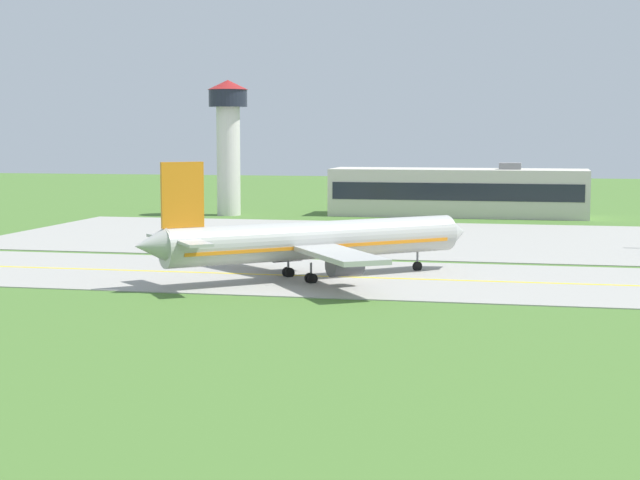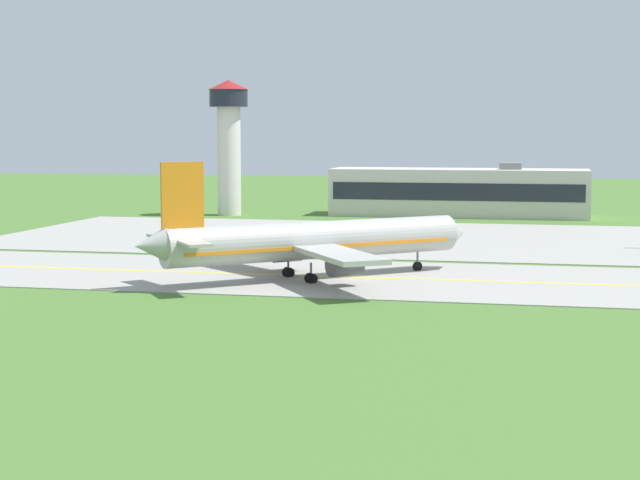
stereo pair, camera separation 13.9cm
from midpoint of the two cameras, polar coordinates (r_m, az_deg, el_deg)
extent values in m
plane|color=#47702D|center=(109.36, 1.91, -2.15)|extent=(500.00, 500.00, 0.00)
cube|color=#9E9B93|center=(109.35, 1.91, -2.12)|extent=(240.00, 28.00, 0.10)
cube|color=#9E9B93|center=(149.60, 8.57, 0.02)|extent=(140.00, 52.00, 0.10)
cube|color=yellow|center=(109.35, 1.91, -2.09)|extent=(220.00, 0.60, 0.01)
cylinder|color=#ADADA8|center=(107.93, -0.19, 0.00)|extent=(28.33, 25.28, 4.00)
cone|color=#ADADA8|center=(117.66, 7.63, 0.44)|extent=(4.45, 4.57, 3.80)
cone|color=#ADADA8|center=(100.48, -9.45, -0.31)|extent=(4.64, 4.66, 3.40)
cube|color=orange|center=(107.99, -0.19, -0.27)|extent=(26.32, 23.56, 0.36)
cube|color=#1E232D|center=(116.31, 6.76, 0.74)|extent=(3.59, 3.75, 0.70)
cube|color=#ADADA8|center=(114.53, -3.18, 0.09)|extent=(14.46, 13.48, 0.50)
cylinder|color=#47474C|center=(113.78, -1.84, -0.66)|extent=(4.08, 3.96, 2.30)
cylinder|color=black|center=(114.50, -1.12, -0.61)|extent=(1.56, 1.75, 2.10)
cube|color=#ADADA8|center=(99.55, 1.03, -0.81)|extent=(12.17, 15.20, 0.50)
cylinder|color=#47474C|center=(102.43, 1.45, -1.40)|extent=(4.08, 3.96, 2.30)
cylinder|color=black|center=(103.24, 2.22, -1.35)|extent=(1.56, 1.75, 2.10)
cube|color=orange|center=(101.23, -7.68, 2.52)|extent=(3.59, 3.18, 6.50)
cube|color=#ADADA8|center=(104.51, -8.38, 0.17)|extent=(6.02, 5.85, 0.30)
cube|color=#ADADA8|center=(98.56, -7.09, -0.16)|extent=(5.40, 6.29, 0.30)
cylinder|color=slate|center=(114.98, 5.52, -1.08)|extent=(0.24, 0.24, 1.65)
cylinder|color=black|center=(115.09, 5.51, -1.48)|extent=(1.06, 0.98, 1.10)
cylinder|color=slate|center=(109.63, -1.75, -1.40)|extent=(0.24, 0.24, 1.65)
cylinder|color=black|center=(109.98, -1.82, -1.81)|extent=(1.06, 0.98, 1.10)
cylinder|color=black|center=(109.50, -1.69, -1.84)|extent=(1.06, 0.98, 1.10)
cylinder|color=slate|center=(105.06, -0.47, -1.72)|extent=(0.24, 0.24, 1.65)
cylinder|color=black|center=(105.42, -0.54, -2.15)|extent=(1.06, 0.98, 1.10)
cylinder|color=black|center=(104.94, -0.40, -2.19)|extent=(1.06, 0.98, 1.10)
cube|color=yellow|center=(132.80, -4.76, -0.06)|extent=(2.66, 2.69, 1.80)
cube|color=#1E232D|center=(132.48, -5.07, 0.06)|extent=(1.25, 1.51, 0.81)
cube|color=yellow|center=(134.10, -3.49, -0.29)|extent=(4.90, 4.53, 0.40)
cylinder|color=orange|center=(132.70, -4.77, 0.37)|extent=(0.20, 0.20, 0.18)
cylinder|color=black|center=(131.99, -4.60, -0.55)|extent=(0.89, 0.80, 0.90)
cylinder|color=black|center=(133.84, -4.92, -0.46)|extent=(0.89, 0.80, 0.90)
cylinder|color=black|center=(133.55, -2.95, -0.46)|extent=(0.89, 0.80, 0.90)
cylinder|color=black|center=(135.46, -3.31, -0.37)|extent=(0.89, 0.80, 0.90)
cube|color=#264CA5|center=(136.19, -8.40, 0.05)|extent=(2.57, 2.48, 1.80)
cube|color=#1E232D|center=(135.40, -8.38, 0.15)|extent=(1.72, 0.89, 0.81)
cube|color=#264CA5|center=(139.44, -8.50, -0.10)|extent=(3.85, 5.06, 0.40)
cylinder|color=orange|center=(136.09, -8.41, 0.47)|extent=(0.20, 0.20, 0.18)
cylinder|color=black|center=(136.39, -7.98, -0.38)|extent=(0.65, 0.94, 0.90)
cylinder|color=black|center=(136.24, -8.82, -0.40)|extent=(0.65, 0.94, 0.90)
cylinder|color=black|center=(140.47, -8.10, -0.19)|extent=(0.65, 0.94, 0.90)
cylinder|color=black|center=(140.32, -8.95, -0.21)|extent=(0.65, 0.94, 0.90)
cube|color=beige|center=(191.98, 7.80, 2.66)|extent=(47.40, 12.28, 8.80)
cube|color=#1E232D|center=(185.79, 7.65, 2.68)|extent=(45.50, 0.10, 3.17)
cube|color=slate|center=(191.26, 10.66, 4.10)|extent=(4.00, 4.00, 1.20)
cylinder|color=silver|center=(192.31, -5.09, 4.41)|extent=(4.40, 4.40, 20.30)
cylinder|color=#1E232D|center=(192.34, -5.13, 7.91)|extent=(7.20, 7.20, 3.20)
cone|color=maroon|center=(192.43, -5.13, 8.65)|extent=(7.60, 7.60, 1.80)
camera|label=1|loc=(0.07, -89.96, 0.00)|focal=57.12mm
camera|label=2|loc=(0.07, 90.04, 0.00)|focal=57.12mm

